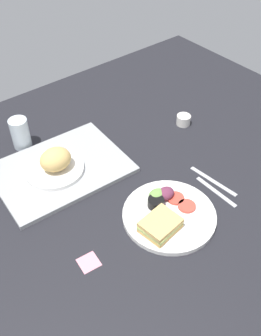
% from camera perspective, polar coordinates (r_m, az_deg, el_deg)
% --- Properties ---
extents(ground_plane, '(1.90, 1.50, 0.03)m').
position_cam_1_polar(ground_plane, '(1.32, 0.14, -2.81)').
color(ground_plane, black).
extents(serving_tray, '(0.47, 0.36, 0.02)m').
position_cam_1_polar(serving_tray, '(1.37, -10.33, -0.13)').
color(serving_tray, '#9EA0A3').
rests_on(serving_tray, ground_plane).
extents(bread_plate_near, '(0.21, 0.21, 0.09)m').
position_cam_1_polar(bread_plate_near, '(1.33, -11.18, 0.67)').
color(bread_plate_near, white).
rests_on(bread_plate_near, serving_tray).
extents(plate_with_salad, '(0.29, 0.29, 0.05)m').
position_cam_1_polar(plate_with_salad, '(1.20, 5.29, -6.88)').
color(plate_with_salad, white).
rests_on(plate_with_salad, ground_plane).
extents(drinking_glass, '(0.07, 0.07, 0.12)m').
position_cam_1_polar(drinking_glass, '(1.48, -16.08, 4.99)').
color(drinking_glass, silver).
rests_on(drinking_glass, ground_plane).
extents(espresso_cup, '(0.06, 0.06, 0.04)m').
position_cam_1_polar(espresso_cup, '(1.57, 7.89, 7.11)').
color(espresso_cup, silver).
rests_on(espresso_cup, ground_plane).
extents(fork, '(0.01, 0.17, 0.01)m').
position_cam_1_polar(fork, '(1.31, 12.62, -3.43)').
color(fork, '#B7B7BC').
rests_on(fork, ground_plane).
extents(knife, '(0.03, 0.19, 0.01)m').
position_cam_1_polar(knife, '(1.34, 12.20, -1.89)').
color(knife, '#B7B7BC').
rests_on(knife, ground_plane).
extents(sticky_note, '(0.06, 0.06, 0.00)m').
position_cam_1_polar(sticky_note, '(1.12, -6.23, -13.78)').
color(sticky_note, pink).
rests_on(sticky_note, ground_plane).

